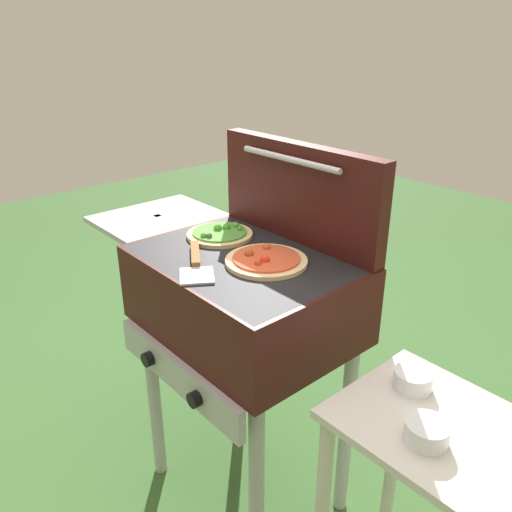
% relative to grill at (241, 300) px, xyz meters
% --- Properties ---
extents(ground_plane, '(8.00, 8.00, 0.00)m').
position_rel_grill_xyz_m(ground_plane, '(0.01, 0.00, -0.76)').
color(ground_plane, '#38602D').
extents(grill, '(0.96, 0.53, 0.90)m').
position_rel_grill_xyz_m(grill, '(0.00, 0.00, 0.00)').
color(grill, '#38110F').
rests_on(grill, ground_plane).
extents(grill_lid_open, '(0.63, 0.08, 0.30)m').
position_rel_grill_xyz_m(grill_lid_open, '(0.01, 0.22, 0.30)').
color(grill_lid_open, '#38110F').
rests_on(grill_lid_open, grill).
extents(pizza_pepperoni, '(0.23, 0.23, 0.04)m').
position_rel_grill_xyz_m(pizza_pepperoni, '(0.08, 0.02, 0.15)').
color(pizza_pepperoni, beige).
rests_on(pizza_pepperoni, grill).
extents(pizza_veggie, '(0.21, 0.21, 0.04)m').
position_rel_grill_xyz_m(pizza_veggie, '(-0.16, 0.05, 0.15)').
color(pizza_veggie, '#E0C17F').
rests_on(pizza_veggie, grill).
extents(spatula, '(0.25, 0.19, 0.02)m').
position_rel_grill_xyz_m(spatula, '(-0.03, -0.13, 0.15)').
color(spatula, '#B7BABF').
rests_on(spatula, grill).
extents(prep_table, '(0.44, 0.36, 0.73)m').
position_rel_grill_xyz_m(prep_table, '(0.67, 0.00, -0.23)').
color(prep_table, beige).
rests_on(prep_table, ground_plane).
extents(topping_bowl_near, '(0.09, 0.09, 0.04)m').
position_rel_grill_xyz_m(topping_bowl_near, '(0.56, 0.06, -0.01)').
color(topping_bowl_near, silver).
rests_on(topping_bowl_near, prep_table).
extents(topping_bowl_far, '(0.09, 0.09, 0.04)m').
position_rel_grill_xyz_m(topping_bowl_far, '(0.68, -0.07, -0.01)').
color(topping_bowl_far, silver).
rests_on(topping_bowl_far, prep_table).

